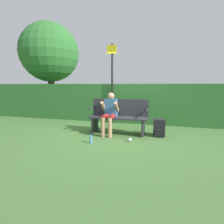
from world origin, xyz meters
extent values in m
plane|color=#426B33|center=(0.00, 0.00, 0.00)|extent=(40.00, 40.00, 0.00)
cube|color=#2D662D|center=(0.00, 1.67, 0.71)|extent=(12.00, 0.59, 1.42)
cube|color=#2D2D33|center=(0.00, 0.00, 0.46)|extent=(1.65, 0.47, 0.05)
cube|color=#2D2D33|center=(0.00, 0.22, 0.73)|extent=(1.65, 0.04, 0.49)
cube|color=#2D2D33|center=(-0.70, 0.00, 0.22)|extent=(0.06, 0.42, 0.44)
cube|color=#2D2D33|center=(0.70, 0.00, 0.22)|extent=(0.06, 0.42, 0.44)
cylinder|color=#2D2D33|center=(-0.80, 0.00, 0.71)|extent=(0.05, 0.42, 0.05)
cylinder|color=#2D2D33|center=(0.80, 0.00, 0.71)|extent=(0.05, 0.42, 0.05)
cube|color=#336699|center=(-0.22, 0.05, 0.73)|extent=(0.35, 0.22, 0.49)
sphere|color=tan|center=(-0.22, 0.05, 1.06)|extent=(0.19, 0.19, 0.19)
cylinder|color=maroon|center=(-0.31, -0.18, 0.52)|extent=(0.13, 0.45, 0.13)
cylinder|color=maroon|center=(-0.12, -0.18, 0.52)|extent=(0.13, 0.45, 0.13)
cylinder|color=tan|center=(-0.31, -0.40, 0.26)|extent=(0.11, 0.11, 0.52)
cylinder|color=tan|center=(-0.12, -0.40, 0.26)|extent=(0.11, 0.11, 0.52)
cylinder|color=tan|center=(-0.41, -0.07, 0.78)|extent=(0.09, 0.31, 0.31)
cylinder|color=tan|center=(-0.02, -0.07, 0.78)|extent=(0.09, 0.31, 0.31)
cube|color=black|center=(1.13, 0.11, 0.23)|extent=(0.31, 0.25, 0.46)
cube|color=black|center=(1.13, -0.06, 0.11)|extent=(0.23, 0.09, 0.21)
cylinder|color=#4C8CCC|center=(-0.43, -0.97, 0.09)|extent=(0.07, 0.07, 0.18)
cylinder|color=#2D66B2|center=(-0.43, -0.97, 0.19)|extent=(0.04, 0.04, 0.02)
cylinder|color=black|center=(-0.54, 1.31, 1.38)|extent=(0.07, 0.07, 2.77)
cube|color=yellow|center=(-0.54, 1.27, 2.58)|extent=(0.33, 0.02, 0.28)
cube|color=#B7BCC6|center=(3.51, 11.36, 0.50)|extent=(2.87, 4.26, 0.62)
cube|color=#333D4C|center=(3.51, 11.36, 1.06)|extent=(2.05, 2.26, 0.50)
cylinder|color=black|center=(2.34, 12.27, 0.31)|extent=(0.36, 0.65, 0.63)
cylinder|color=black|center=(3.95, 12.77, 0.31)|extent=(0.36, 0.65, 0.63)
cylinder|color=black|center=(3.07, 9.95, 0.31)|extent=(0.36, 0.65, 0.63)
cylinder|color=black|center=(4.68, 10.46, 0.31)|extent=(0.36, 0.65, 0.63)
cylinder|color=#4C3823|center=(-4.28, 3.15, 1.05)|extent=(0.33, 0.33, 2.10)
sphere|color=#2D6B2D|center=(-4.28, 3.15, 2.96)|extent=(2.87, 2.87, 2.87)
sphere|color=silver|center=(0.45, -0.61, 0.05)|extent=(0.09, 0.09, 0.09)
camera|label=1|loc=(1.13, -4.71, 1.38)|focal=28.00mm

